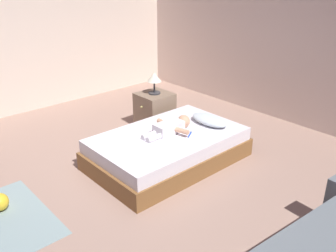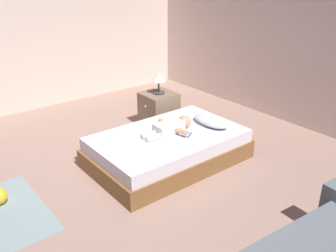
# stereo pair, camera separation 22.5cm
# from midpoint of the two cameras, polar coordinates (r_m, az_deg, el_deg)

# --- Properties ---
(ground_plane) EXTENTS (8.00, 8.00, 0.00)m
(ground_plane) POSITION_cam_midpoint_polar(r_m,az_deg,el_deg) (3.90, -8.23, -10.22)
(ground_plane) COLOR gray
(wall_behind_bed) EXTENTS (8.00, 0.12, 2.56)m
(wall_behind_bed) POSITION_cam_midpoint_polar(r_m,az_deg,el_deg) (5.54, 18.19, 13.39)
(wall_behind_bed) COLOR beige
(wall_behind_bed) RESTS_ON ground_plane
(wall_side) EXTENTS (0.12, 6.00, 2.56)m
(wall_side) POSITION_cam_midpoint_polar(r_m,az_deg,el_deg) (6.07, -25.58, 13.10)
(wall_side) COLOR beige
(wall_side) RESTS_ON ground_plane
(bed) EXTENTS (1.12, 1.80, 0.37)m
(bed) POSITION_cam_midpoint_polar(r_m,az_deg,el_deg) (4.34, -1.49, -3.50)
(bed) COLOR brown
(bed) RESTS_ON ground_plane
(pillow) EXTENTS (0.52, 0.27, 0.10)m
(pillow) POSITION_cam_midpoint_polar(r_m,az_deg,el_deg) (4.53, 5.09, 0.94)
(pillow) COLOR silver
(pillow) RESTS_ON bed
(baby) EXTENTS (0.50, 0.67, 0.15)m
(baby) POSITION_cam_midpoint_polar(r_m,az_deg,el_deg) (4.28, -1.00, -0.16)
(baby) COLOR white
(baby) RESTS_ON bed
(toothbrush) EXTENTS (0.10, 0.15, 0.02)m
(toothbrush) POSITION_cam_midpoint_polar(r_m,az_deg,el_deg) (4.24, 1.94, -1.24)
(toothbrush) COLOR blue
(toothbrush) RESTS_ON bed
(nightstand) EXTENTS (0.44, 0.47, 0.51)m
(nightstand) POSITION_cam_midpoint_polar(r_m,az_deg,el_deg) (5.27, -3.31, 2.43)
(nightstand) COLOR #7E6853
(nightstand) RESTS_ON ground_plane
(lamp) EXTENTS (0.20, 0.20, 0.30)m
(lamp) POSITION_cam_midpoint_polar(r_m,az_deg,el_deg) (5.12, -3.43, 7.34)
(lamp) COLOR #333338
(lamp) RESTS_ON nightstand
(rug) EXTENTS (1.16, 0.82, 0.01)m
(rug) POSITION_cam_midpoint_polar(r_m,az_deg,el_deg) (3.85, -26.11, -13.24)
(rug) COLOR #80999B
(rug) RESTS_ON ground_plane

